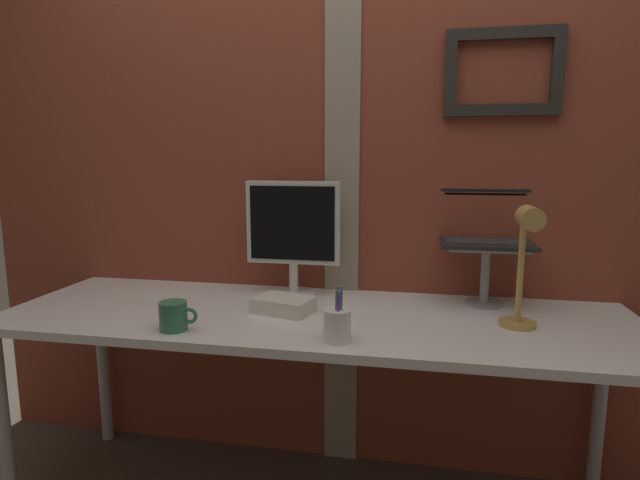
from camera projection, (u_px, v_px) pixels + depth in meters
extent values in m
cube|color=brown|center=(346.00, 167.00, 2.12)|extent=(3.27, 0.12, 2.55)
cube|color=gray|center=(342.00, 167.00, 2.06)|extent=(0.14, 0.01, 2.55)
cube|color=black|center=(505.00, 33.00, 1.85)|extent=(0.42, 0.03, 0.04)
cube|color=black|center=(501.00, 110.00, 1.90)|extent=(0.42, 0.03, 0.04)
cube|color=black|center=(451.00, 74.00, 1.91)|extent=(0.04, 0.03, 0.23)
cube|color=black|center=(558.00, 71.00, 1.84)|extent=(0.04, 0.03, 0.23)
cube|color=white|center=(315.00, 318.00, 1.82)|extent=(2.24, 0.70, 0.03)
cylinder|color=#B2B2B7|center=(3.00, 430.00, 1.79)|extent=(0.05, 0.05, 0.74)
cylinder|color=#B2B2B7|center=(103.00, 364.00, 2.36)|extent=(0.05, 0.05, 0.74)
cylinder|color=#B2B2B7|center=(600.00, 406.00, 1.96)|extent=(0.05, 0.05, 0.74)
cylinder|color=silver|center=(294.00, 293.00, 2.06)|extent=(0.18, 0.18, 0.01)
cylinder|color=silver|center=(294.00, 278.00, 2.05)|extent=(0.04, 0.04, 0.12)
cube|color=silver|center=(293.00, 223.00, 2.02)|extent=(0.37, 0.04, 0.33)
cube|color=black|center=(292.00, 223.00, 2.00)|extent=(0.34, 0.00, 0.29)
cylinder|color=gray|center=(483.00, 303.00, 1.92)|extent=(0.14, 0.14, 0.01)
cylinder|color=gray|center=(485.00, 275.00, 1.91)|extent=(0.03, 0.03, 0.21)
cube|color=gray|center=(486.00, 247.00, 1.89)|extent=(0.28, 0.22, 0.01)
cube|color=black|center=(487.00, 244.00, 1.89)|extent=(0.34, 0.23, 0.01)
cube|color=#2D2D30|center=(486.00, 241.00, 1.90)|extent=(0.30, 0.14, 0.00)
cube|color=black|center=(483.00, 212.00, 2.02)|extent=(0.34, 0.08, 0.19)
cube|color=black|center=(483.00, 213.00, 2.01)|extent=(0.31, 0.06, 0.16)
cylinder|color=tan|center=(517.00, 324.00, 1.68)|extent=(0.12, 0.12, 0.02)
cylinder|color=tan|center=(521.00, 266.00, 1.65)|extent=(0.02, 0.02, 0.37)
cylinder|color=tan|center=(530.00, 218.00, 1.54)|extent=(0.07, 0.11, 0.07)
cylinder|color=white|center=(337.00, 325.00, 1.54)|extent=(0.08, 0.08, 0.10)
cylinder|color=purple|center=(338.00, 313.00, 1.52)|extent=(0.01, 0.01, 0.16)
cylinder|color=green|center=(336.00, 313.00, 1.53)|extent=(0.02, 0.04, 0.15)
cylinder|color=green|center=(341.00, 312.00, 1.53)|extent=(0.02, 0.03, 0.17)
cylinder|color=purple|center=(338.00, 316.00, 1.52)|extent=(0.03, 0.01, 0.15)
cylinder|color=#33724C|center=(173.00, 316.00, 1.64)|extent=(0.09, 0.09, 0.09)
torus|color=#33724C|center=(190.00, 316.00, 1.63)|extent=(0.05, 0.01, 0.05)
cube|color=silver|center=(284.00, 305.00, 1.83)|extent=(0.23, 0.19, 0.05)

